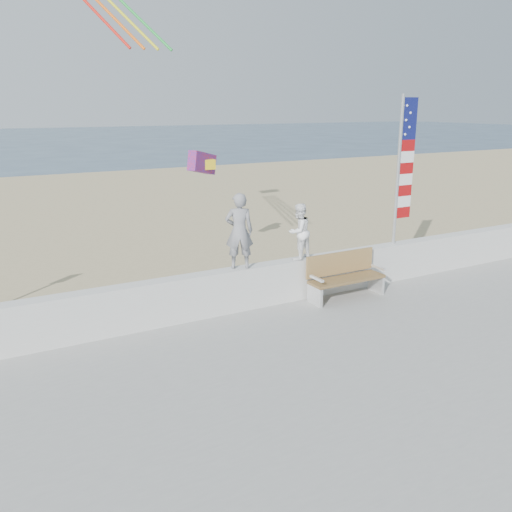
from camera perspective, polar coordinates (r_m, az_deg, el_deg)
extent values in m
plane|color=#2D445A|center=(10.01, 4.03, -10.07)|extent=(220.00, 220.00, 0.00)
cube|color=tan|center=(17.80, -11.82, 1.31)|extent=(90.00, 40.00, 0.08)
cube|color=#9D9C98|center=(7.40, 22.20, -20.30)|extent=(50.00, 12.40, 0.10)
cube|color=silver|center=(11.37, -1.37, -3.39)|extent=(30.00, 0.35, 0.90)
imported|color=gray|center=(11.00, -1.78, 2.64)|extent=(0.67, 0.57, 1.57)
imported|color=white|center=(11.75, 4.54, 2.58)|extent=(0.71, 0.62, 1.23)
cube|color=brown|center=(12.14, 9.55, -2.42)|extent=(1.80, 0.50, 0.06)
cube|color=#9C7744|center=(12.25, 8.84, -0.71)|extent=(1.80, 0.05, 0.50)
cube|color=silver|center=(11.73, 6.22, -4.18)|extent=(0.06, 0.50, 0.40)
cube|color=white|center=(11.56, 6.42, -2.38)|extent=(0.06, 0.45, 0.05)
cube|color=silver|center=(12.74, 12.52, -2.85)|extent=(0.06, 0.50, 0.40)
cube|color=white|center=(12.58, 12.77, -1.19)|extent=(0.06, 0.45, 0.05)
cylinder|color=silver|center=(13.25, 14.73, 8.59)|extent=(0.08, 0.08, 3.50)
cube|color=#0F1451|center=(13.33, 15.86, 13.74)|extent=(0.44, 0.02, 0.95)
cube|color=#9E0A0C|center=(13.56, 15.18, 4.46)|extent=(0.44, 0.02, 0.26)
cube|color=white|center=(13.51, 15.26, 5.56)|extent=(0.44, 0.02, 0.26)
cube|color=#9E0A0C|center=(13.47, 15.34, 6.66)|extent=(0.44, 0.02, 0.26)
cube|color=white|center=(13.44, 15.42, 7.77)|extent=(0.44, 0.02, 0.26)
cube|color=#9E0A0C|center=(13.41, 15.50, 8.89)|extent=(0.44, 0.02, 0.26)
cube|color=white|center=(13.38, 15.59, 10.01)|extent=(0.44, 0.02, 0.26)
cube|color=#9E0A0C|center=(13.36, 15.67, 11.14)|extent=(0.44, 0.02, 0.26)
sphere|color=white|center=(13.25, 15.42, 12.24)|extent=(0.06, 0.06, 0.06)
sphere|color=white|center=(13.33, 15.85, 12.92)|extent=(0.06, 0.06, 0.06)
sphere|color=white|center=(13.24, 15.52, 13.62)|extent=(0.06, 0.06, 0.06)
sphere|color=white|center=(13.32, 15.95, 14.29)|extent=(0.06, 0.06, 0.06)
sphere|color=white|center=(13.24, 15.62, 15.00)|extent=(0.06, 0.06, 0.06)
cube|color=red|center=(14.53, -5.70, 9.75)|extent=(1.01, 0.76, 0.70)
cube|color=yellow|center=(14.59, -5.15, 9.59)|extent=(0.36, 0.27, 0.26)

